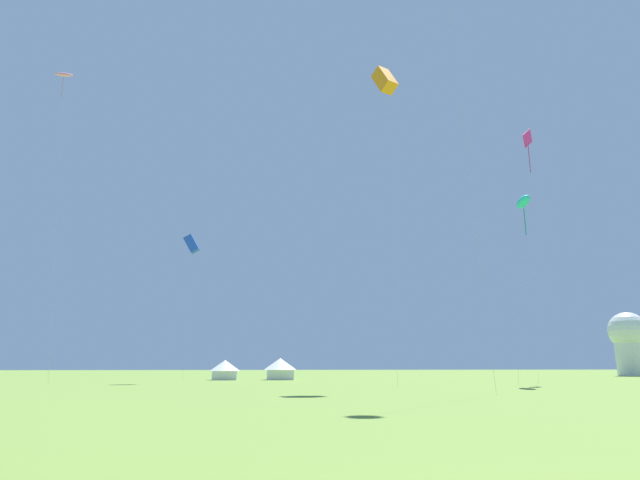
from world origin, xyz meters
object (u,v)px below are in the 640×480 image
kite_pink_parafoil (64,77)px  kite_magenta_diamond (528,143)px  kite_orange_box (385,81)px  observatory_dome (629,340)px  kite_cyan_parafoil (523,202)px  kite_blue_box (192,244)px  festival_tent_left (225,369)px  festival_tent_right (280,368)px

kite_pink_parafoil → kite_magenta_diamond: 55.55m
kite_pink_parafoil → kite_orange_box: bearing=-18.7°
observatory_dome → kite_orange_box: bearing=-141.9°
kite_magenta_diamond → kite_cyan_parafoil: bearing=-124.4°
kite_blue_box → kite_orange_box: kite_orange_box is taller
kite_cyan_parafoil → kite_orange_box: (-15.16, -3.40, 10.94)m
kite_blue_box → observatory_dome: kite_blue_box is taller
festival_tent_left → observatory_dome: (67.87, 17.19, 4.66)m
kite_blue_box → festival_tent_left: (3.95, 8.49, -14.17)m
kite_pink_parafoil → festival_tent_right: (25.79, 12.00, -32.49)m
kite_pink_parafoil → kite_orange_box: size_ratio=1.13×
kite_magenta_diamond → kite_orange_box: kite_orange_box is taller
kite_magenta_diamond → festival_tent_right: 41.81m
kite_magenta_diamond → festival_tent_left: kite_magenta_diamond is taller
observatory_dome → festival_tent_right: bearing=-164.2°
kite_blue_box → kite_magenta_diamond: bearing=-5.2°
kite_magenta_diamond → kite_cyan_parafoil: size_ratio=1.60×
kite_cyan_parafoil → festival_tent_left: 40.65m
kite_blue_box → observatory_dome: bearing=19.7°
kite_blue_box → festival_tent_right: (10.90, 8.49, -14.03)m
kite_blue_box → festival_tent_right: size_ratio=4.02×
kite_orange_box → observatory_dome: size_ratio=2.85×
kite_orange_box → festival_tent_right: 37.53m
kite_pink_parafoil → kite_blue_box: bearing=13.3°
festival_tent_left → observatory_dome: observatory_dome is taller
festival_tent_right → kite_cyan_parafoil: bearing=-40.3°
festival_tent_left → kite_pink_parafoil: bearing=-147.5°
festival_tent_left → festival_tent_right: 6.95m
kite_cyan_parafoil → kite_orange_box: kite_orange_box is taller
kite_orange_box → festival_tent_right: kite_orange_box is taller
kite_pink_parafoil → observatory_dome: 95.67m
festival_tent_right → observatory_dome: observatory_dome is taller
kite_blue_box → kite_cyan_parafoil: size_ratio=0.88×
kite_blue_box → kite_pink_parafoil: bearing=-166.7°
festival_tent_right → kite_orange_box: bearing=-69.7°
festival_tent_left → observatory_dome: size_ratio=0.35×
kite_cyan_parafoil → festival_tent_right: (-23.92, 20.31, -16.80)m
kite_orange_box → festival_tent_left: bearing=123.5°
kite_magenta_diamond → kite_cyan_parafoil: (-5.56, -8.13, -10.22)m
kite_magenta_diamond → festival_tent_left: (-36.44, 12.17, -27.16)m
kite_magenta_diamond → festival_tent_right: bearing=157.6°
kite_magenta_diamond → observatory_dome: kite_magenta_diamond is taller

